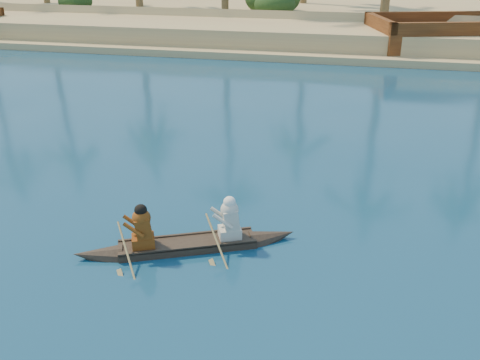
# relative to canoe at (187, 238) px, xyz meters

# --- Properties ---
(sandy_embankment) EXTENTS (150.00, 51.00, 1.50)m
(sandy_embankment) POSITION_rel_canoe_xyz_m (8.00, 42.81, 0.30)
(sandy_embankment) COLOR tan
(sandy_embankment) RESTS_ON ground
(shrub_cluster) EXTENTS (100.00, 6.00, 2.40)m
(shrub_cluster) POSITION_rel_canoe_xyz_m (8.00, 27.42, 0.97)
(shrub_cluster) COLOR #173312
(shrub_cluster) RESTS_ON ground
(canoe) EXTENTS (4.24, 2.33, 1.21)m
(canoe) POSITION_rel_canoe_xyz_m (0.00, 0.00, 0.00)
(canoe) COLOR #3A2C1F
(canoe) RESTS_ON ground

